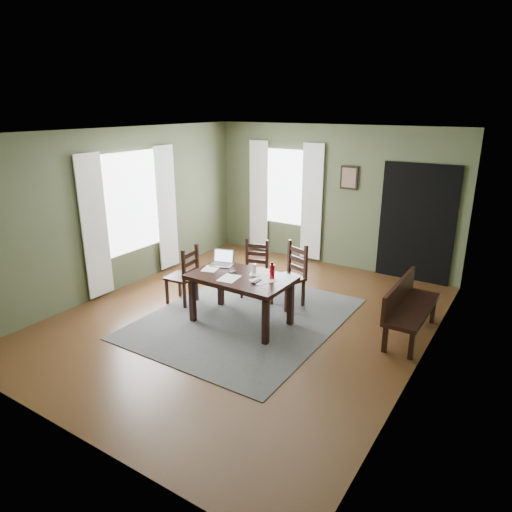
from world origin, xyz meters
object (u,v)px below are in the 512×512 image
Objects in this scene: chair_end at (184,276)px; chair_back_right at (290,276)px; dining_table at (241,282)px; chair_back_left at (255,269)px; water_bottle at (272,271)px; bench at (408,304)px; laptop at (222,261)px.

chair_back_right reaches higher than chair_end.
chair_back_left is at bearing 112.57° from dining_table.
chair_back_right is at bearing 115.12° from chair_end.
chair_back_left is 0.92× the size of chair_back_right.
chair_back_left is at bearing -164.34° from chair_back_right.
chair_back_right is at bearing 99.79° from water_bottle.
laptop reaches higher than bench.
chair_end is 1.03× the size of chair_back_left.
dining_table is 0.49m from water_bottle.
dining_table is at bearing -43.05° from laptop.
dining_table is 1.53× the size of chair_end.
dining_table is 1.08m from chair_back_left.
dining_table is at bearing 79.99° from chair_end.
chair_back_left is 2.40× the size of laptop.
dining_table is 1.46× the size of chair_back_right.
chair_back_right is (0.69, -0.04, 0.04)m from chair_back_left.
dining_table is 1.17m from chair_end.
chair_end is at bearing 104.06° from bench.
chair_back_left is at bearing 134.44° from chair_end.
dining_table is 6.03× the size of water_bottle.
chair_end is at bearing 177.71° from laptop.
laptop is at bearing -115.66° from chair_back_left.
chair_back_left is 0.82m from laptop.
chair_back_right is 0.89m from water_bottle.
dining_table is at bearing 113.34° from bench.
chair_end is 1.63m from water_bottle.
bench is at bearing 98.66° from chair_end.
water_bottle is at bearing 19.28° from dining_table.
chair_back_right is 4.13× the size of water_bottle.
chair_end is 0.69× the size of bench.
chair_end is 2.48× the size of laptop.
chair_end is at bearing -147.05° from chair_back_left.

